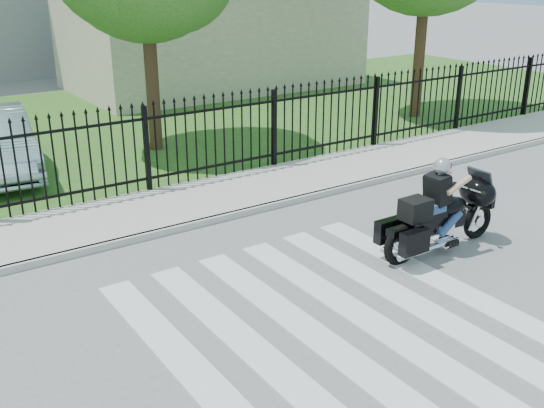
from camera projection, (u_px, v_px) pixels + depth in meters
ground at (343, 328)px, 8.07m from camera, size 120.00×120.00×0.00m
crosswalk at (343, 328)px, 8.07m from camera, size 5.00×5.50×0.01m
sidewalk at (172, 207)px, 11.93m from camera, size 40.00×2.00×0.12m
curb at (197, 224)px, 11.15m from camera, size 40.00×0.12×0.12m
grass_strip at (60, 132)px, 17.37m from camera, size 40.00×12.00×0.02m
iron_fence at (147, 151)px, 12.41m from camera, size 26.00×0.04×1.80m
building_low at (212, 38)px, 23.51m from camera, size 10.00×6.00×3.50m
motorcycle_rider at (440, 213)px, 10.03m from camera, size 2.42×0.71×1.60m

